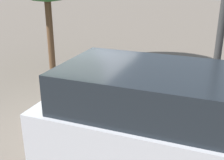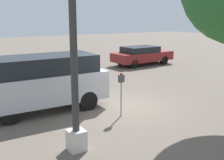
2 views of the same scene
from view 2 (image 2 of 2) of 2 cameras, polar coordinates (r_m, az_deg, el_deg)
ground_plane at (r=10.82m, az=2.36°, el=-5.72°), size 80.00×80.00×0.00m
parking_meter_near at (r=9.66m, az=1.90°, el=-0.88°), size 0.20×0.11×1.57m
lamp_post at (r=6.99m, az=-7.68°, el=2.13°), size 0.44×0.44×5.98m
parked_van at (r=10.62m, az=-13.72°, el=-0.17°), size 4.57×1.90×2.05m
car_distant at (r=20.30m, az=6.10°, el=5.11°), size 4.57×2.01×1.34m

